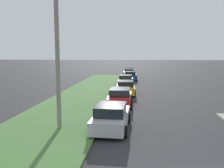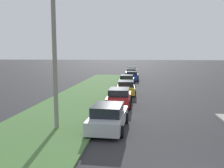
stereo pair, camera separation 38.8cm
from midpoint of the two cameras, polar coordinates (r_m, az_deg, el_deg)
The scene contains 9 objects.
grass_median at distance 18.47m, azimuth -10.21°, elevation -6.24°, with size 60.00×6.00×0.12m, color #477238.
parked_car_silver at distance 13.95m, azimuth -0.07°, elevation -7.78°, with size 4.38×2.17×1.47m.
parked_car_red at distance 20.06m, azimuth 2.29°, elevation -3.14°, with size 4.30×2.02×1.47m.
parked_car_yellow at distance 25.57m, azimuth 3.73°, elevation -0.89°, with size 4.38×2.18×1.47m.
parked_car_green at distance 32.28m, azimuth 3.86°, elevation 0.81°, with size 4.34×2.10×1.47m.
parked_car_blue at distance 38.74m, azimuth 5.07°, elevation 1.88°, with size 4.34×2.09×1.47m.
parked_car_white at distance 45.06m, azimuth 4.68°, elevation 2.64°, with size 4.39×2.20×1.47m.
parked_car_black at distance 50.28m, azimuth 4.87°, elevation 3.12°, with size 4.38×2.17×1.47m.
streetlight at distance 13.52m, azimuth -11.23°, elevation 7.34°, with size 0.65×2.87×7.50m.
Camera 2 is at (-7.19, 2.43, 4.34)m, focal length 38.82 mm.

